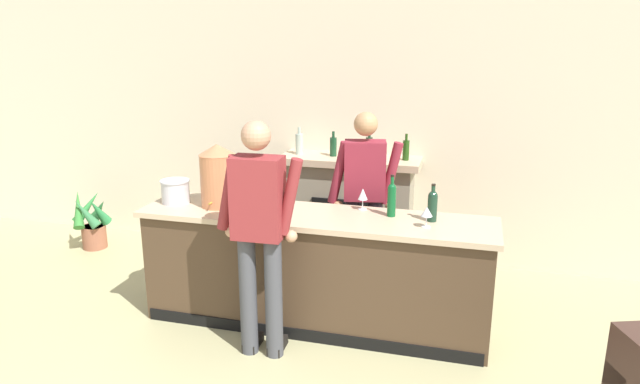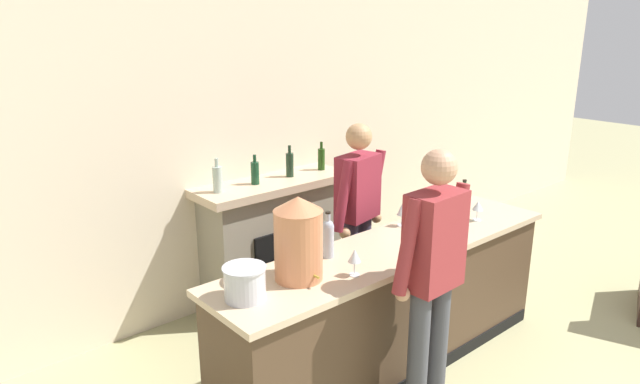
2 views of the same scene
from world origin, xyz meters
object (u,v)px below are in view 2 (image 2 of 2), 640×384
Objects in this scene: person_bartender at (358,216)px; wine_bottle_rose_blush at (463,199)px; wine_glass_front_left at (478,206)px; ice_bucket_steel at (245,283)px; wine_glass_back_row at (402,210)px; person_customer at (432,278)px; wine_glass_front_right at (355,257)px; copper_dispenser at (298,238)px; fireplace_stone at (273,240)px; wine_bottle_merlot_tall at (434,204)px; wine_bottle_riesling_slim at (328,237)px.

person_bartender reaches higher than wine_bottle_rose_blush.
person_bartender reaches higher than wine_glass_front_left.
ice_bucket_steel is 1.39× the size of wine_glass_back_row.
person_customer reaches higher than wine_glass_front_right.
copper_dispenser reaches higher than ice_bucket_steel.
wine_glass_front_left is at bearing -49.79° from person_bartender.
person_customer is at bearing -29.75° from ice_bucket_steel.
person_customer reaches higher than copper_dispenser.
wine_glass_front_right is (-0.29, 0.38, 0.10)m from person_customer.
fireplace_stone is 0.84× the size of person_bartender.
person_bartender is at bearing 121.32° from wine_bottle_merlot_tall.
wine_bottle_riesling_slim is 2.01× the size of wine_glass_front_left.
wine_bottle_rose_blush reaches higher than wine_glass_back_row.
person_bartender reaches higher than fireplace_stone.
ice_bucket_steel is 1.83m from wine_bottle_merlot_tall.
fireplace_stone is 0.91m from person_bartender.
wine_glass_front_right is (-1.14, -0.29, -0.02)m from wine_bottle_merlot_tall.
wine_glass_back_row is (0.82, 0.08, -0.02)m from wine_bottle_riesling_slim.
copper_dispenser reaches higher than wine_bottle_rose_blush.
wine_glass_front_right is at bearing -170.17° from wine_bottle_rose_blush.
ice_bucket_steel is at bearing -178.05° from wine_bottle_rose_blush.
wine_bottle_rose_blush is 0.59m from wine_glass_back_row.
ice_bucket_steel is at bearing -172.03° from wine_glass_back_row.
wine_bottle_merlot_tall is at bearing -58.68° from person_bartender.
wine_bottle_riesling_slim reaches higher than wine_glass_front_left.
wine_bottle_merlot_tall is 1.05× the size of wine_bottle_riesling_slim.
wine_bottle_merlot_tall reaches higher than wine_glass_back_row.
wine_bottle_rose_blush is (1.18, 0.63, 0.10)m from person_customer.
fireplace_stone is 2.02m from person_customer.
person_customer reaches higher than wine_glass_back_row.
wine_bottle_rose_blush is 0.93× the size of wine_bottle_riesling_slim.
wine_glass_back_row is at bearing -81.04° from person_bartender.
ice_bucket_steel reaches higher than wine_glass_front_left.
person_customer is 0.99m from wine_glass_back_row.
fireplace_stone is 8.25× the size of wine_glass_front_right.
wine_glass_front_left is (1.43, 0.09, -0.01)m from wine_glass_front_right.
wine_bottle_merlot_tall is at bearing 145.65° from wine_glass_front_left.
person_customer is 11.28× the size of wine_glass_front_left.
person_bartender is at bearing -69.07° from fireplace_stone.
copper_dispenser is 0.43m from ice_bucket_steel.
wine_bottle_riesling_slim is at bearing 170.51° from wine_glass_front_left.
wine_bottle_merlot_tall is 0.35m from wine_glass_front_left.
ice_bucket_steel is (-0.40, -0.01, -0.17)m from copper_dispenser.
wine_bottle_riesling_slim is at bearing -174.63° from wine_glass_back_row.
wine_bottle_merlot_tall reaches higher than wine_bottle_rose_blush.
person_customer is 5.33× the size of wine_bottle_merlot_tall.
wine_bottle_merlot_tall is 1.87× the size of wine_glass_back_row.
wine_glass_back_row is at bearing -73.07° from fireplace_stone.
wine_bottle_riesling_slim is 1.39m from wine_glass_front_left.
fireplace_stone is at bearing 71.63° from wine_glass_front_right.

